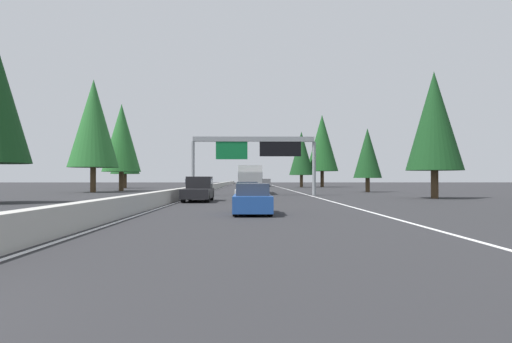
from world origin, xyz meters
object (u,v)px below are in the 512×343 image
(sedan_far_right, at_px, (247,192))
(sedan_distant_a, at_px, (250,184))
(sedan_near_right, at_px, (252,200))
(conifer_right_far, at_px, (301,153))
(conifer_left_far, at_px, (125,149))
(pickup_far_left, at_px, (199,189))
(conifer_right_near, at_px, (434,121))
(bus_mid_right, at_px, (250,179))
(conifer_right_distant, at_px, (322,143))
(minivan_near_center, at_px, (266,182))
(conifer_left_mid, at_px, (121,138))
(conifer_left_near, at_px, (93,123))
(sign_gantry_overhead, at_px, (255,149))
(conifer_right_mid, at_px, (368,153))

(sedan_far_right, bearing_deg, sedan_distant_a, -0.33)
(sedan_near_right, xyz_separation_m, conifer_right_far, (72.06, -10.38, 6.12))
(sedan_far_right, relative_size, conifer_left_far, 0.37)
(pickup_far_left, bearing_deg, conifer_right_near, -76.51)
(sedan_distant_a, relative_size, conifer_right_far, 0.39)
(bus_mid_right, bearing_deg, conifer_right_near, -131.90)
(conifer_right_distant, relative_size, conifer_left_far, 1.27)
(bus_mid_right, bearing_deg, minivan_near_center, -4.19)
(conifer_left_far, bearing_deg, minivan_near_center, -58.48)
(conifer_right_near, bearing_deg, sedan_far_right, 106.57)
(sedan_far_right, xyz_separation_m, conifer_left_mid, (30.60, 17.71, 6.73))
(sedan_distant_a, distance_m, conifer_right_distant, 17.88)
(conifer_left_near, bearing_deg, conifer_right_far, -40.68)
(sign_gantry_overhead, distance_m, conifer_right_far, 47.78)
(conifer_right_mid, bearing_deg, conifer_right_far, 7.76)
(minivan_near_center, height_order, conifer_right_far, conifer_right_far)
(minivan_near_center, xyz_separation_m, conifer_right_near, (-61.98, -12.39, 5.73))
(conifer_right_far, height_order, conifer_left_near, conifer_left_near)
(sedan_distant_a, relative_size, conifer_left_mid, 0.36)
(pickup_far_left, xyz_separation_m, conifer_right_near, (4.75, -19.82, 5.77))
(sedan_near_right, height_order, sedan_distant_a, same)
(conifer_left_far, bearing_deg, conifer_right_mid, -124.62)
(bus_mid_right, height_order, conifer_right_near, conifer_right_near)
(conifer_right_near, bearing_deg, conifer_left_mid, 52.68)
(conifer_right_near, bearing_deg, conifer_left_near, 61.74)
(conifer_left_mid, bearing_deg, sign_gantry_overhead, -134.79)
(conifer_left_near, bearing_deg, conifer_right_near, -118.26)
(conifer_left_mid, relative_size, conifer_left_far, 1.04)
(conifer_left_near, bearing_deg, bus_mid_right, -103.90)
(sedan_far_right, relative_size, minivan_near_center, 0.88)
(sign_gantry_overhead, distance_m, conifer_right_near, 17.19)
(sedan_distant_a, distance_m, conifer_left_near, 38.87)
(sedan_distant_a, height_order, conifer_right_near, conifer_right_near)
(conifer_right_near, relative_size, conifer_right_mid, 1.34)
(minivan_near_center, xyz_separation_m, conifer_right_distant, (-5.22, -11.49, 8.15))
(sign_gantry_overhead, height_order, minivan_near_center, sign_gantry_overhead)
(conifer_left_mid, bearing_deg, conifer_left_near, 165.45)
(conifer_right_near, relative_size, conifer_left_near, 0.77)
(pickup_far_left, bearing_deg, bus_mid_right, -11.69)
(sedan_near_right, height_order, sedan_far_right, same)
(sedan_far_right, bearing_deg, conifer_right_mid, -31.90)
(sedan_near_right, xyz_separation_m, pickup_far_left, (13.15, 3.97, 0.23))
(pickup_far_left, xyz_separation_m, sedan_distant_a, (56.38, -4.00, -0.23))
(conifer_right_distant, bearing_deg, conifer_left_far, 106.06)
(conifer_right_far, relative_size, conifer_right_distant, 0.75)
(bus_mid_right, bearing_deg, sign_gantry_overhead, -175.63)
(sedan_near_right, bearing_deg, conifer_left_near, 28.05)
(pickup_far_left, bearing_deg, conifer_left_far, 20.31)
(bus_mid_right, distance_m, conifer_right_near, 21.91)
(conifer_right_near, height_order, conifer_left_near, conifer_left_near)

